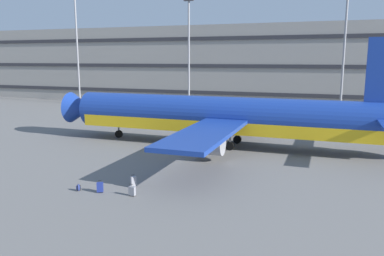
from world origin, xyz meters
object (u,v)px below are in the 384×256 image
object	(u,v)px
backpack_small	(78,188)
airliner	(226,117)
suitcase_laid_flat	(132,191)
suitcase_large	(100,187)
suitcase_silver	(133,182)

from	to	relation	value
backpack_small	airliner	bearing A→B (deg)	69.94
airliner	suitcase_laid_flat	distance (m)	17.53
airliner	suitcase_laid_flat	bearing A→B (deg)	-97.47
suitcase_large	suitcase_silver	world-z (taller)	suitcase_silver
airliner	suitcase_laid_flat	xyz separation A→B (m)	(-2.25, -17.15, -2.84)
suitcase_laid_flat	suitcase_silver	bearing A→B (deg)	115.09
airliner	backpack_small	xyz separation A→B (m)	(-6.39, -17.51, -2.96)
suitcase_laid_flat	airliner	bearing A→B (deg)	82.53
airliner	backpack_small	size ratio (longest dim) A/B	73.21
backpack_small	suitcase_large	bearing A→B (deg)	7.91
suitcase_large	suitcase_silver	bearing A→B (deg)	46.70
suitcase_laid_flat	backpack_small	size ratio (longest dim) A/B	1.60
suitcase_silver	suitcase_laid_flat	size ratio (longest dim) A/B	1.07
suitcase_laid_flat	suitcase_large	bearing A→B (deg)	-176.95
suitcase_silver	backpack_small	world-z (taller)	suitcase_silver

